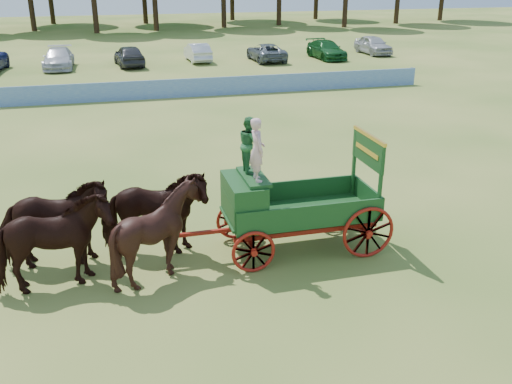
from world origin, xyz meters
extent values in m
plane|color=#A19649|center=(0.00, 0.00, 0.00)|extent=(160.00, 160.00, 0.00)
imported|color=black|center=(-8.35, -2.01, 1.15)|extent=(2.88, 1.65, 2.30)
imported|color=black|center=(-8.35, -0.91, 1.15)|extent=(2.78, 1.36, 2.30)
imported|color=black|center=(-5.95, -2.01, 1.15)|extent=(2.42, 2.24, 2.31)
imported|color=black|center=(-5.95, -0.91, 1.15)|extent=(2.85, 1.54, 2.30)
cube|color=maroon|center=(-3.75, -1.46, 0.60)|extent=(0.12, 2.00, 0.12)
cube|color=maroon|center=(-0.75, -1.46, 0.60)|extent=(0.12, 2.00, 0.12)
cube|color=maroon|center=(-2.25, -2.01, 0.72)|extent=(3.80, 0.10, 0.12)
cube|color=maroon|center=(-2.25, -0.91, 0.72)|extent=(3.80, 0.10, 0.12)
cube|color=maroon|center=(-4.65, -1.46, 0.75)|extent=(2.80, 0.09, 0.09)
cube|color=#1A4A18|center=(-2.25, -1.46, 1.00)|extent=(3.80, 1.80, 0.10)
cube|color=#1A4A18|center=(-2.25, -2.34, 1.30)|extent=(3.80, 0.06, 0.55)
cube|color=#1A4A18|center=(-2.25, -0.58, 1.30)|extent=(3.80, 0.06, 0.55)
cube|color=#1A4A18|center=(-0.37, -1.46, 1.30)|extent=(0.06, 1.80, 0.55)
cube|color=#1A4A18|center=(-3.75, -1.46, 1.55)|extent=(0.85, 1.70, 1.05)
cube|color=#1A4A18|center=(-3.50, -1.46, 2.12)|extent=(0.55, 1.50, 0.08)
cube|color=#1A4A18|center=(-4.13, -1.46, 1.35)|extent=(0.10, 1.60, 0.65)
cube|color=#1A4A18|center=(-3.95, -1.46, 1.05)|extent=(0.55, 1.60, 0.06)
cube|color=#1A4A18|center=(-0.45, -2.26, 1.95)|extent=(0.08, 0.08, 1.80)
cube|color=#1A4A18|center=(-0.45, -0.66, 1.95)|extent=(0.08, 0.08, 1.80)
cube|color=#1A4A18|center=(-0.45, -1.46, 2.55)|extent=(0.07, 1.75, 0.75)
cube|color=gold|center=(-0.45, -1.46, 2.95)|extent=(0.08, 1.80, 0.09)
cube|color=gold|center=(-0.49, -1.46, 2.55)|extent=(0.02, 1.30, 0.12)
torus|color=maroon|center=(-3.75, -2.41, 0.55)|extent=(1.09, 0.09, 1.09)
torus|color=maroon|center=(-3.75, -0.51, 0.55)|extent=(1.09, 0.09, 1.09)
torus|color=maroon|center=(-0.75, -2.41, 0.70)|extent=(1.39, 0.09, 1.39)
torus|color=maroon|center=(-0.75, -0.51, 0.70)|extent=(1.39, 0.09, 1.39)
imported|color=beige|center=(-3.50, -1.81, 2.93)|extent=(0.37, 0.56, 1.54)
imported|color=#286A36|center=(-3.50, -1.11, 2.86)|extent=(0.53, 0.68, 1.39)
cube|color=#2153B4|center=(-1.00, 18.00, 0.53)|extent=(26.00, 0.08, 1.05)
imported|color=silver|center=(-9.99, 30.11, 0.73)|extent=(2.11, 5.04, 1.45)
imported|color=#333338|center=(-4.95, 29.93, 0.78)|extent=(2.32, 4.72, 1.55)
imported|color=silver|center=(0.35, 30.87, 0.70)|extent=(1.68, 4.31, 1.40)
imported|color=slate|center=(5.60, 29.69, 0.68)|extent=(2.36, 4.93, 1.36)
imported|color=#144C1E|center=(10.65, 29.70, 0.71)|extent=(2.22, 4.96, 1.41)
imported|color=#B2B2B7|center=(15.44, 31.11, 0.76)|extent=(1.94, 4.54, 1.53)
cylinder|color=#382314|center=(-14.25, 58.23, 2.40)|extent=(0.60, 0.60, 4.80)
cylinder|color=#382314|center=(-7.26, 54.13, 2.50)|extent=(0.60, 0.60, 5.00)
cylinder|color=#382314|center=(-0.54, 55.01, 2.37)|extent=(0.60, 0.60, 4.75)
cylinder|color=#382314|center=(7.83, 56.66, 2.32)|extent=(0.60, 0.60, 4.64)
cylinder|color=#382314|center=(15.16, 57.71, 2.80)|extent=(0.60, 0.60, 5.61)
cylinder|color=#382314|center=(22.19, 53.19, 2.61)|extent=(0.60, 0.60, 5.21)
cylinder|color=#382314|center=(30.65, 56.01, 2.36)|extent=(0.60, 0.60, 4.73)
cylinder|color=#382314|center=(38.78, 58.74, 2.40)|extent=(0.60, 0.60, 4.80)
cylinder|color=#382314|center=(-12.68, 66.82, 2.77)|extent=(0.60, 0.60, 5.54)
cylinder|color=#382314|center=(-1.02, 64.28, 2.71)|extent=(0.60, 0.60, 5.42)
cylinder|color=#382314|center=(22.85, 65.12, 2.41)|extent=(0.60, 0.60, 4.81)
camera|label=1|loc=(-6.81, -14.26, 6.96)|focal=40.00mm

